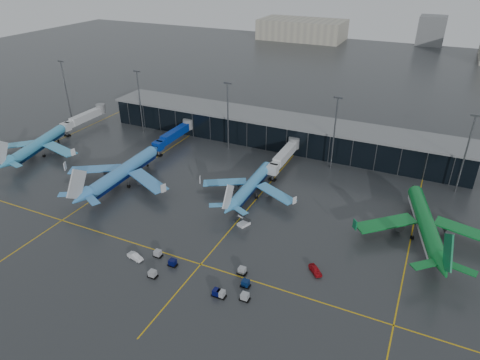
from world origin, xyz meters
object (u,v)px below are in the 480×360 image
at_px(airliner_klm_west, 37,139).
at_px(service_van_red, 315,270).
at_px(airliner_aer_lingus, 428,214).
at_px(mobile_airstair, 244,223).
at_px(airliner_arkefly, 122,164).
at_px(airliner_klm_near, 251,179).
at_px(baggage_carts, 205,278).
at_px(service_van_white, 135,257).

height_order(airliner_klm_west, service_van_red, airliner_klm_west).
xyz_separation_m(airliner_aer_lingus, mobile_airstair, (-45.23, -15.78, -5.98)).
bearing_deg(airliner_arkefly, service_van_red, -15.38).
relative_size(airliner_klm_near, baggage_carts, 1.31).
distance_m(airliner_klm_west, service_van_white, 78.56).
relative_size(airliner_klm_west, airliner_aer_lingus, 0.93).
bearing_deg(baggage_carts, airliner_arkefly, 147.48).
bearing_deg(mobile_airstair, airliner_klm_near, 129.56).
xyz_separation_m(mobile_airstair, service_van_white, (-18.02, -24.79, -0.03)).
bearing_deg(service_van_red, mobile_airstair, 112.20).
relative_size(mobile_airstair, service_van_white, 0.85).
bearing_deg(service_van_red, airliner_arkefly, 123.45).
bearing_deg(airliner_klm_near, mobile_airstair, -74.28).
bearing_deg(airliner_klm_west, airliner_arkefly, -20.33).
distance_m(airliner_aer_lingus, baggage_carts, 59.61).
height_order(airliner_klm_west, mobile_airstair, airliner_klm_west).
relative_size(airliner_klm_west, baggage_carts, 1.47).
bearing_deg(airliner_klm_west, baggage_carts, -35.28).
distance_m(service_van_red, service_van_white, 43.87).
bearing_deg(service_van_white, airliner_klm_near, -6.26).
height_order(airliner_arkefly, mobile_airstair, airliner_arkefly).
relative_size(airliner_klm_near, service_van_white, 8.20).
height_order(airliner_klm_west, airliner_klm_near, airliner_klm_west).
xyz_separation_m(airliner_arkefly, airliner_aer_lingus, (90.54, 10.21, -0.10)).
relative_size(airliner_klm_near, airliner_aer_lingus, 0.83).
height_order(baggage_carts, mobile_airstair, mobile_airstair).
height_order(airliner_aer_lingus, baggage_carts, airliner_aer_lingus).
relative_size(service_van_red, service_van_white, 1.01).
height_order(airliner_klm_west, airliner_arkefly, airliner_arkefly).
bearing_deg(service_van_white, service_van_red, -59.96).
xyz_separation_m(airliner_klm_west, airliner_arkefly, (42.89, -4.52, 0.54)).
xyz_separation_m(mobile_airstair, service_van_red, (23.55, -10.79, -0.00)).
distance_m(baggage_carts, mobile_airstair, 24.30).
relative_size(baggage_carts, service_van_red, 6.24).
relative_size(airliner_aer_lingus, mobile_airstair, 11.56).
height_order(mobile_airstair, service_van_red, mobile_airstair).
relative_size(airliner_arkefly, airliner_klm_near, 1.22).
bearing_deg(service_van_red, baggage_carts, 168.20).
relative_size(airliner_klm_west, service_van_white, 9.20).
distance_m(airliner_klm_near, airliner_aer_lingus, 50.17).
xyz_separation_m(airliner_klm_west, mobile_airstair, (88.20, -10.09, -5.54)).
distance_m(airliner_aer_lingus, service_van_red, 34.80).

